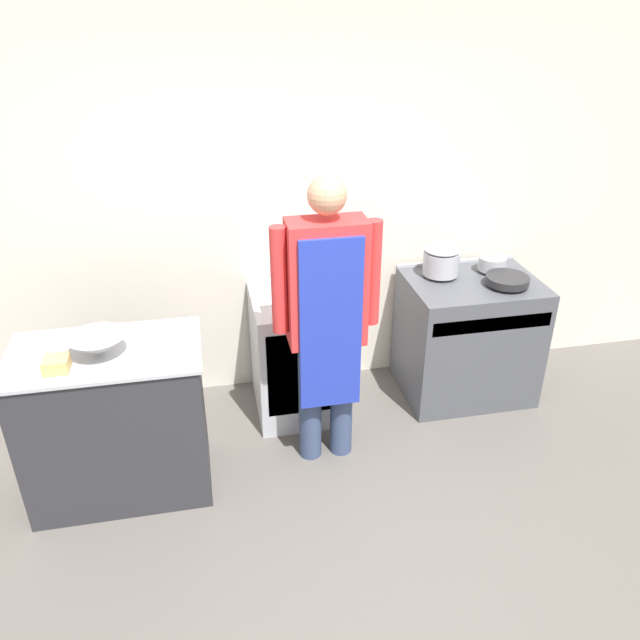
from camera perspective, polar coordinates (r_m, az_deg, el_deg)
The scene contains 11 objects.
ground_plane at distance 3.30m, azimuth 3.76°, elevation -25.20°, with size 14.00×14.00×0.00m, color #5B5651.
wall_back at distance 4.25m, azimuth -3.08°, elevation 10.29°, with size 8.00×0.05×2.70m.
prep_counter at distance 3.78m, azimuth -18.09°, elevation -8.76°, with size 1.03×0.62×0.93m.
stove at distance 4.58m, azimuth 13.29°, elevation -1.51°, with size 0.89×0.68×0.90m.
fridge_unit at distance 4.28m, azimuth -2.01°, elevation -3.08°, with size 0.60×0.67×0.86m.
person_cook at distance 3.54m, azimuth 0.61°, elevation 0.86°, with size 0.62×0.24×1.80m.
mixing_bowl at distance 3.47m, azimuth -19.64°, elevation -2.20°, with size 0.31×0.31×0.12m.
plastic_tub at distance 3.43m, azimuth -22.96°, elevation -3.75°, with size 0.13×0.13×0.07m.
stock_pot at distance 4.36m, azimuth 11.03°, elevation 5.39°, with size 0.25×0.25×0.20m.
saute_pan at distance 4.35m, azimuth 16.75°, elevation 3.54°, with size 0.29×0.29×0.05m.
sauce_pot at distance 4.53m, azimuth 15.45°, elevation 5.04°, with size 0.19×0.19×0.09m.
Camera 1 is at (-0.58, -1.89, 2.64)m, focal length 35.00 mm.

